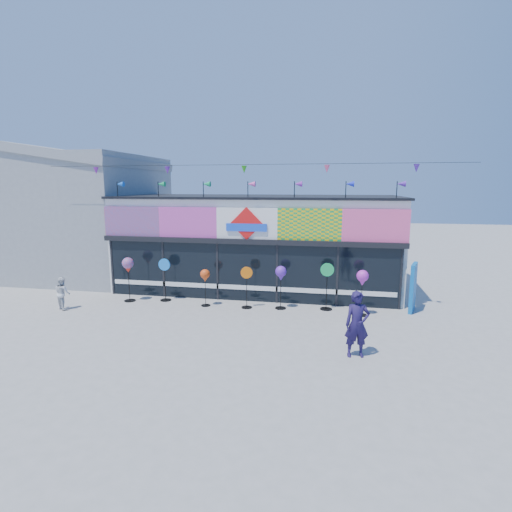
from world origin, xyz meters
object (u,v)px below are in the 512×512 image
(spinner_4, at_px, (281,275))
(spinner_5, at_px, (327,285))
(adult_man, at_px, (357,324))
(spinner_0, at_px, (128,266))
(spinner_2, at_px, (205,277))
(spinner_1, at_px, (165,279))
(blue_sign, at_px, (413,287))
(spinner_3, at_px, (247,286))
(spinner_6, at_px, (362,279))
(child, at_px, (63,293))

(spinner_4, bearing_deg, spinner_5, 6.94)
(spinner_5, relative_size, adult_man, 0.98)
(spinner_0, distance_m, spinner_2, 3.18)
(spinner_1, bearing_deg, adult_man, -29.21)
(blue_sign, xyz_separation_m, spinner_3, (-6.02, -0.73, -0.06))
(spinner_6, distance_m, adult_man, 3.61)
(spinner_5, bearing_deg, child, -169.53)
(child, bearing_deg, spinner_2, -135.32)
(spinner_1, xyz_separation_m, spinner_6, (7.56, -0.46, 0.41))
(spinner_4, distance_m, spinner_5, 1.73)
(spinner_3, xyz_separation_m, spinner_5, (2.94, 0.35, 0.10))
(spinner_3, relative_size, child, 1.29)
(adult_man, bearing_deg, blue_sign, 52.24)
(spinner_6, height_order, child, spinner_6)
(spinner_2, xyz_separation_m, spinner_5, (4.54, 0.40, -0.21))
(spinner_4, bearing_deg, blue_sign, 6.98)
(spinner_2, xyz_separation_m, adult_man, (5.40, -3.64, -0.24))
(adult_man, bearing_deg, spinner_0, 145.64)
(blue_sign, relative_size, spinner_3, 1.13)
(spinner_5, bearing_deg, spinner_6, -21.21)
(spinner_3, xyz_separation_m, adult_man, (3.80, -3.69, 0.07))
(spinner_2, bearing_deg, blue_sign, 5.84)
(spinner_4, xyz_separation_m, child, (-7.94, -1.57, -0.69))
(spinner_1, height_order, spinner_4, spinner_1)
(spinner_5, distance_m, child, 9.79)
(child, bearing_deg, spinner_4, -139.27)
(blue_sign, xyz_separation_m, adult_man, (-2.22, -4.42, 0.00))
(spinner_0, height_order, spinner_6, spinner_0)
(spinner_4, relative_size, spinner_6, 0.99)
(spinner_1, xyz_separation_m, spinner_4, (4.66, -0.19, 0.40))
(spinner_3, bearing_deg, child, -167.93)
(blue_sign, xyz_separation_m, spinner_6, (-1.86, -0.85, 0.42))
(spinner_0, height_order, spinner_1, spinner_0)
(spinner_2, distance_m, adult_man, 6.52)
(adult_man, distance_m, child, 10.73)
(spinner_0, bearing_deg, spinner_1, 13.89)
(spinner_3, bearing_deg, spinner_5, 6.79)
(spinner_5, bearing_deg, blue_sign, 7.00)
(spinner_3, bearing_deg, blue_sign, 6.90)
(spinner_0, relative_size, spinner_2, 1.24)
(spinner_3, xyz_separation_m, spinner_6, (4.17, -0.12, 0.48))
(spinner_1, height_order, spinner_6, spinner_1)
(spinner_3, height_order, spinner_5, spinner_5)
(blue_sign, xyz_separation_m, spinner_2, (-7.62, -0.78, 0.25))
(spinner_1, xyz_separation_m, child, (-3.28, -1.76, -0.29))
(child, bearing_deg, adult_man, -162.66)
(spinner_4, xyz_separation_m, spinner_5, (1.68, 0.20, -0.37))
(spinner_4, relative_size, spinner_5, 0.93)
(spinner_4, distance_m, child, 8.13)
(adult_man, height_order, child, adult_man)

